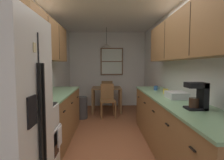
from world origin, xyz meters
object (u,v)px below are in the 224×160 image
(dining_chair_near, at_px, (108,99))
(table_serving_bowl, at_px, (109,86))
(microwave_over_range, at_px, (13,44))
(dining_chair_far, at_px, (107,92))
(trash_bin, at_px, (82,108))
(mug_spare, at_px, (165,91))
(mug_by_coffeemaker, at_px, (156,88))
(stove_range, at_px, (27,144))
(dining_table, at_px, (107,92))
(coffee_maker, at_px, (198,95))
(storage_canister, at_px, (43,93))
(dish_rack, at_px, (176,95))

(dining_chair_near, relative_size, table_serving_bowl, 4.11)
(microwave_over_range, height_order, dining_chair_far, microwave_over_range)
(microwave_over_range, height_order, table_serving_bowl, microwave_over_range)
(trash_bin, distance_m, mug_spare, 2.44)
(mug_by_coffeemaker, bearing_deg, table_serving_bowl, 116.13)
(microwave_over_range, height_order, mug_by_coffeemaker, microwave_over_range)
(stove_range, height_order, dining_table, stove_range)
(dining_chair_near, relative_size, mug_spare, 7.21)
(microwave_over_range, bearing_deg, mug_by_coffeemaker, 36.40)
(dining_chair_far, relative_size, mug_spare, 7.21)
(microwave_over_range, relative_size, mug_by_coffeemaker, 5.39)
(dining_table, distance_m, trash_bin, 1.03)
(coffee_maker, xyz_separation_m, mug_spare, (-0.00, 1.15, -0.12))
(table_serving_bowl, bearing_deg, storage_canister, -110.09)
(storage_canister, distance_m, dish_rack, 2.05)
(dining_chair_near, relative_size, dish_rack, 2.65)
(trash_bin, xyz_separation_m, coffee_maker, (1.72, -2.75, 0.77))
(coffee_maker, bearing_deg, dining_chair_far, 104.33)
(dining_chair_far, xyz_separation_m, table_serving_bowl, (0.04, -0.49, 0.27))
(coffee_maker, xyz_separation_m, mug_by_coffeemaker, (-0.04, 1.63, -0.12))
(table_serving_bowl, bearing_deg, coffee_maker, -74.48)
(dining_chair_far, distance_m, coffee_maker, 4.21)
(dining_chair_near, relative_size, coffee_maker, 2.88)
(stove_range, relative_size, table_serving_bowl, 5.02)
(dining_table, relative_size, mug_by_coffeemaker, 7.62)
(dining_chair_far, bearing_deg, mug_by_coffeemaker, -67.70)
(storage_canister, bearing_deg, microwave_over_range, -99.68)
(coffee_maker, distance_m, table_serving_bowl, 3.70)
(dining_table, height_order, mug_by_coffeemaker, mug_by_coffeemaker)
(microwave_over_range, bearing_deg, mug_spare, 26.47)
(dining_chair_near, distance_m, mug_by_coffeemaker, 1.66)
(dining_table, relative_size, dining_chair_near, 0.97)
(stove_range, distance_m, dining_table, 3.51)
(dining_table, bearing_deg, mug_by_coffeemaker, -61.25)
(dining_chair_near, relative_size, mug_by_coffeemaker, 7.83)
(stove_range, xyz_separation_m, dish_rack, (2.04, 0.62, 0.48))
(trash_bin, distance_m, table_serving_bowl, 1.19)
(microwave_over_range, height_order, storage_canister, microwave_over_range)
(coffee_maker, relative_size, mug_spare, 2.50)
(storage_canister, height_order, table_serving_bowl, storage_canister)
(dining_chair_far, bearing_deg, dining_chair_near, -89.75)
(storage_canister, height_order, coffee_maker, coffee_maker)
(trash_bin, height_order, mug_spare, mug_spare)
(dining_chair_far, height_order, coffee_maker, coffee_maker)
(dining_chair_near, height_order, table_serving_bowl, dining_chair_near)
(mug_by_coffeemaker, bearing_deg, dining_chair_far, 112.30)
(dining_chair_near, distance_m, dish_rack, 2.46)
(stove_range, distance_m, dish_rack, 2.19)
(dining_chair_near, height_order, trash_bin, dining_chair_near)
(microwave_over_range, bearing_deg, trash_bin, 81.29)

